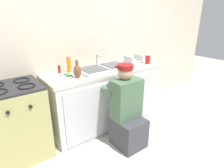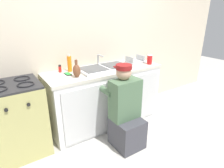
% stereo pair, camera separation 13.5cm
% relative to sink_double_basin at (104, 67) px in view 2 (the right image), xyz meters
% --- Properties ---
extents(ground_plane, '(12.00, 12.00, 0.00)m').
position_rel_sink_double_basin_xyz_m(ground_plane, '(0.00, -0.30, -0.92)').
color(ground_plane, beige).
extents(back_wall, '(6.00, 0.10, 2.50)m').
position_rel_sink_double_basin_xyz_m(back_wall, '(0.00, 0.35, 0.33)').
color(back_wall, beige).
rests_on(back_wall, ground_plane).
extents(counter_cabinet, '(1.74, 0.62, 0.86)m').
position_rel_sink_double_basin_xyz_m(counter_cabinet, '(0.00, -0.01, -0.49)').
color(counter_cabinet, white).
rests_on(counter_cabinet, ground_plane).
extents(countertop, '(1.78, 0.62, 0.04)m').
position_rel_sink_double_basin_xyz_m(countertop, '(0.00, -0.00, -0.04)').
color(countertop, beige).
rests_on(countertop, counter_cabinet).
extents(sink_double_basin, '(0.80, 0.44, 0.19)m').
position_rel_sink_double_basin_xyz_m(sink_double_basin, '(0.00, 0.00, 0.00)').
color(sink_double_basin, silver).
rests_on(sink_double_basin, countertop).
extents(stove_range, '(0.61, 0.62, 0.94)m').
position_rel_sink_double_basin_xyz_m(stove_range, '(-1.26, -0.00, -0.46)').
color(stove_range, tan).
rests_on(stove_range, ground_plane).
extents(plumber_person, '(0.42, 0.61, 1.10)m').
position_rel_sink_double_basin_xyz_m(plumber_person, '(-0.07, -0.63, -0.46)').
color(plumber_person, '#3F3F47').
rests_on(plumber_person, ground_plane).
extents(soda_cup_red, '(0.08, 0.08, 0.15)m').
position_rel_sink_double_basin_xyz_m(soda_cup_red, '(0.75, -0.17, 0.06)').
color(soda_cup_red, red).
rests_on(soda_cup_red, countertop).
extents(spice_bottle_red, '(0.04, 0.04, 0.10)m').
position_rel_sink_double_basin_xyz_m(spice_bottle_red, '(-0.61, 0.20, 0.03)').
color(spice_bottle_red, red).
rests_on(spice_bottle_red, countertop).
extents(cell_phone, '(0.07, 0.14, 0.01)m').
position_rel_sink_double_basin_xyz_m(cell_phone, '(-0.56, 0.04, -0.01)').
color(cell_phone, black).
rests_on(cell_phone, countertop).
extents(dish_rack_tray, '(0.28, 0.22, 0.11)m').
position_rel_sink_double_basin_xyz_m(dish_rack_tray, '(0.63, 0.05, 0.01)').
color(dish_rack_tray, '#B2B7BC').
rests_on(dish_rack_tray, countertop).
extents(vase_decorative, '(0.10, 0.10, 0.23)m').
position_rel_sink_double_basin_xyz_m(vase_decorative, '(-0.50, -0.13, 0.07)').
color(vase_decorative, brown).
rests_on(vase_decorative, countertop).
extents(soap_bottle_orange, '(0.06, 0.06, 0.25)m').
position_rel_sink_double_basin_xyz_m(soap_bottle_orange, '(-0.48, 0.15, 0.09)').
color(soap_bottle_orange, orange).
rests_on(soap_bottle_orange, countertop).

